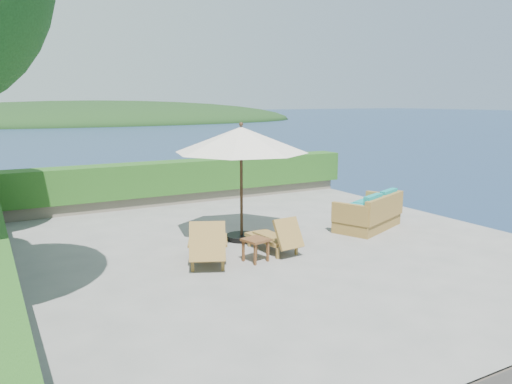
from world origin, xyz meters
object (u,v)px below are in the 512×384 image
lounge_left (208,244)px  lounge_right (276,237)px  side_table (256,243)px  patio_umbrella (241,141)px  wicker_loveseat (370,214)px

lounge_left → lounge_right: bearing=24.0°
side_table → lounge_left: bearing=158.0°
patio_umbrella → lounge_right: patio_umbrella is taller
wicker_loveseat → lounge_right: bearing=167.1°
wicker_loveseat → lounge_left: bearing=163.6°
patio_umbrella → lounge_right: 2.36m
patio_umbrella → lounge_left: size_ratio=1.98×
lounge_left → lounge_right: (1.59, -0.02, -0.06)m
lounge_left → side_table: (0.90, -0.36, -0.01)m
wicker_loveseat → side_table: bearing=170.3°
side_table → wicker_loveseat: 3.96m
patio_umbrella → wicker_loveseat: 3.95m
patio_umbrella → wicker_loveseat: patio_umbrella is taller
patio_umbrella → side_table: 2.56m
patio_umbrella → side_table: size_ratio=6.55×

